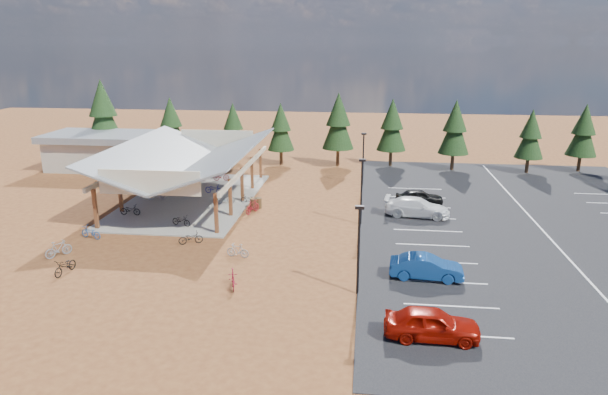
# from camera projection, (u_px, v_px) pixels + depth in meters

# --- Properties ---
(ground) EXTENTS (140.00, 140.00, 0.00)m
(ground) POSITION_uv_depth(u_px,v_px,m) (293.00, 230.00, 40.34)
(ground) COLOR brown
(ground) RESTS_ON ground
(asphalt_lot) EXTENTS (27.00, 44.00, 0.04)m
(asphalt_lot) POSITION_uv_depth(u_px,v_px,m) (539.00, 226.00, 41.15)
(asphalt_lot) COLOR black
(asphalt_lot) RESTS_ON ground
(concrete_pad) EXTENTS (10.60, 18.60, 0.10)m
(concrete_pad) POSITION_uv_depth(u_px,v_px,m) (192.00, 199.00, 48.11)
(concrete_pad) COLOR gray
(concrete_pad) RESTS_ON ground
(bike_pavilion) EXTENTS (11.65, 19.40, 4.97)m
(bike_pavilion) POSITION_uv_depth(u_px,v_px,m) (190.00, 158.00, 47.06)
(bike_pavilion) COLOR #562518
(bike_pavilion) RESTS_ON concrete_pad
(outbuilding) EXTENTS (11.00, 7.00, 3.90)m
(outbuilding) POSITION_uv_depth(u_px,v_px,m) (99.00, 150.00, 59.60)
(outbuilding) COLOR #ADA593
(outbuilding) RESTS_ON ground
(lamp_post_0) EXTENTS (0.50, 0.25, 5.14)m
(lamp_post_0) POSITION_uv_depth(u_px,v_px,m) (359.00, 244.00, 29.42)
(lamp_post_0) COLOR black
(lamp_post_0) RESTS_ON ground
(lamp_post_1) EXTENTS (0.50, 0.25, 5.14)m
(lamp_post_1) POSITION_uv_depth(u_px,v_px,m) (362.00, 187.00, 40.87)
(lamp_post_1) COLOR black
(lamp_post_1) RESTS_ON ground
(lamp_post_2) EXTENTS (0.50, 0.25, 5.14)m
(lamp_post_2) POSITION_uv_depth(u_px,v_px,m) (363.00, 155.00, 52.32)
(lamp_post_2) COLOR black
(lamp_post_2) RESTS_ON ground
(trash_bin_0) EXTENTS (0.60, 0.60, 0.90)m
(trash_bin_0) POSITION_uv_depth(u_px,v_px,m) (254.00, 204.00, 45.45)
(trash_bin_0) COLOR #432E18
(trash_bin_0) RESTS_ON ground
(trash_bin_1) EXTENTS (0.60, 0.60, 0.90)m
(trash_bin_1) POSITION_uv_depth(u_px,v_px,m) (258.00, 203.00, 45.61)
(trash_bin_1) COLOR #432E18
(trash_bin_1) RESTS_ON ground
(pine_0) EXTENTS (4.07, 4.07, 9.48)m
(pine_0) POSITION_uv_depth(u_px,v_px,m) (103.00, 112.00, 62.13)
(pine_0) COLOR #382314
(pine_0) RESTS_ON ground
(pine_1) EXTENTS (3.22, 3.22, 7.51)m
(pine_1) POSITION_uv_depth(u_px,v_px,m) (171.00, 123.00, 61.85)
(pine_1) COLOR #382314
(pine_1) RESTS_ON ground
(pine_2) EXTENTS (2.94, 2.94, 6.84)m
(pine_2) POSITION_uv_depth(u_px,v_px,m) (233.00, 126.00, 62.22)
(pine_2) COLOR #382314
(pine_2) RESTS_ON ground
(pine_3) EXTENTS (3.01, 3.01, 7.00)m
(pine_3) POSITION_uv_depth(u_px,v_px,m) (281.00, 127.00, 60.73)
(pine_3) COLOR #382314
(pine_3) RESTS_ON ground
(pine_4) EXTENTS (3.52, 3.52, 8.21)m
(pine_4) POSITION_uv_depth(u_px,v_px,m) (338.00, 122.00, 59.93)
(pine_4) COLOR #382314
(pine_4) RESTS_ON ground
(pine_5) EXTENTS (3.25, 3.25, 7.56)m
(pine_5) POSITION_uv_depth(u_px,v_px,m) (392.00, 125.00, 59.91)
(pine_5) COLOR #382314
(pine_5) RESTS_ON ground
(pine_6) EXTENTS (3.28, 3.28, 7.65)m
(pine_6) POSITION_uv_depth(u_px,v_px,m) (455.00, 128.00, 57.98)
(pine_6) COLOR #382314
(pine_6) RESTS_ON ground
(pine_7) EXTENTS (2.92, 2.92, 6.81)m
(pine_7) POSITION_uv_depth(u_px,v_px,m) (531.00, 134.00, 56.81)
(pine_7) COLOR #382314
(pine_7) RESTS_ON ground
(pine_8) EXTENTS (3.13, 3.13, 7.30)m
(pine_8) POSITION_uv_depth(u_px,v_px,m) (584.00, 131.00, 57.32)
(pine_8) COLOR #382314
(pine_8) RESTS_ON ground
(bike_0) EXTENTS (1.67, 0.59, 0.87)m
(bike_0) POSITION_uv_depth(u_px,v_px,m) (130.00, 210.00, 43.48)
(bike_0) COLOR black
(bike_0) RESTS_ON concrete_pad
(bike_1) EXTENTS (1.76, 0.74, 1.02)m
(bike_1) POSITION_uv_depth(u_px,v_px,m) (156.00, 194.00, 47.62)
(bike_1) COLOR #95969D
(bike_1) RESTS_ON concrete_pad
(bike_2) EXTENTS (1.71, 0.72, 0.88)m
(bike_2) POSITION_uv_depth(u_px,v_px,m) (155.00, 191.00, 48.82)
(bike_2) COLOR navy
(bike_2) RESTS_ON concrete_pad
(bike_3) EXTENTS (1.81, 0.84, 1.05)m
(bike_3) POSITION_uv_depth(u_px,v_px,m) (198.00, 175.00, 54.22)
(bike_3) COLOR maroon
(bike_3) RESTS_ON concrete_pad
(bike_4) EXTENTS (1.70, 1.03, 0.84)m
(bike_4) POSITION_uv_depth(u_px,v_px,m) (181.00, 220.00, 40.95)
(bike_4) COLOR black
(bike_4) RESTS_ON concrete_pad
(bike_5) EXTENTS (1.82, 0.72, 1.06)m
(bike_5) POSITION_uv_depth(u_px,v_px,m) (225.00, 198.00, 46.42)
(bike_5) COLOR gray
(bike_5) RESTS_ON concrete_pad
(bike_6) EXTENTS (1.84, 1.02, 0.92)m
(bike_6) POSITION_uv_depth(u_px,v_px,m) (214.00, 189.00, 49.61)
(bike_6) COLOR navy
(bike_6) RESTS_ON concrete_pad
(bike_7) EXTENTS (1.63, 0.72, 0.95)m
(bike_7) POSITION_uv_depth(u_px,v_px,m) (221.00, 176.00, 54.20)
(bike_7) COLOR maroon
(bike_7) RESTS_ON concrete_pad
(bike_8) EXTENTS (0.92, 1.96, 0.99)m
(bike_8) POSITION_uv_depth(u_px,v_px,m) (65.00, 266.00, 32.71)
(bike_8) COLOR black
(bike_8) RESTS_ON ground
(bike_9) EXTENTS (1.44, 1.78, 1.09)m
(bike_9) POSITION_uv_depth(u_px,v_px,m) (58.00, 249.00, 35.30)
(bike_9) COLOR gray
(bike_9) RESTS_ON ground
(bike_10) EXTENTS (1.87, 1.15, 0.93)m
(bike_10) POSITION_uv_depth(u_px,v_px,m) (91.00, 232.00, 38.57)
(bike_10) COLOR #1B4FA0
(bike_10) RESTS_ON ground
(bike_11) EXTENTS (0.96, 1.83, 1.06)m
(bike_11) POSITION_uv_depth(u_px,v_px,m) (233.00, 279.00, 30.84)
(bike_11) COLOR maroon
(bike_11) RESTS_ON ground
(bike_12) EXTENTS (1.77, 1.21, 0.88)m
(bike_12) POSITION_uv_depth(u_px,v_px,m) (191.00, 238.00, 37.55)
(bike_12) COLOR black
(bike_12) RESTS_ON ground
(bike_13) EXTENTS (1.60, 0.72, 0.93)m
(bike_13) POSITION_uv_depth(u_px,v_px,m) (238.00, 250.00, 35.22)
(bike_13) COLOR #96979E
(bike_13) RESTS_ON ground
(bike_15) EXTENTS (1.20, 1.91, 1.11)m
(bike_15) POSITION_uv_depth(u_px,v_px,m) (252.00, 207.00, 44.23)
(bike_15) COLOR maroon
(bike_15) RESTS_ON ground
(bike_16) EXTENTS (1.55, 0.61, 0.80)m
(bike_16) POSITION_uv_depth(u_px,v_px,m) (249.00, 199.00, 47.01)
(bike_16) COLOR black
(bike_16) RESTS_ON ground
(car_0) EXTENTS (4.51, 1.90, 1.52)m
(car_0) POSITION_uv_depth(u_px,v_px,m) (432.00, 324.00, 25.44)
(car_0) COLOR #930F04
(car_0) RESTS_ON asphalt_lot
(car_1) EXTENTS (4.38, 1.79, 1.41)m
(car_1) POSITION_uv_depth(u_px,v_px,m) (426.00, 267.00, 31.93)
(car_1) COLOR navy
(car_1) RESTS_ON asphalt_lot
(car_3) EXTENTS (5.39, 2.78, 1.49)m
(car_3) POSITION_uv_depth(u_px,v_px,m) (417.00, 207.00, 43.32)
(car_3) COLOR white
(car_3) RESTS_ON asphalt_lot
(car_4) EXTENTS (4.22, 2.27, 1.36)m
(car_4) POSITION_uv_depth(u_px,v_px,m) (419.00, 197.00, 46.36)
(car_4) COLOR black
(car_4) RESTS_ON asphalt_lot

